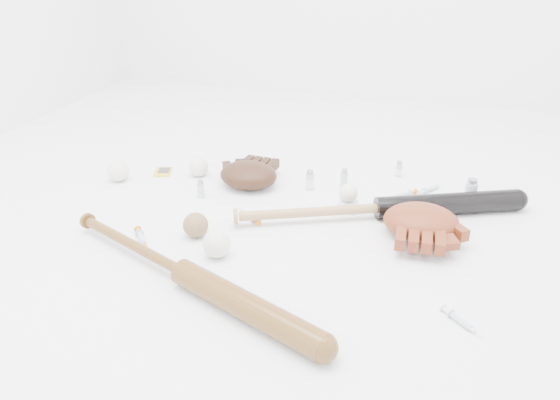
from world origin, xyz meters
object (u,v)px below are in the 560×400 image
(bat_wood, at_px, (184,273))
(glove_dark, at_px, (248,175))
(pedestal, at_px, (348,206))
(bat_dark, at_px, (380,208))

(bat_wood, xyz_separation_m, glove_dark, (-0.04, 0.63, 0.01))
(glove_dark, height_order, pedestal, glove_dark)
(glove_dark, bearing_deg, pedestal, -8.67)
(bat_dark, bearing_deg, glove_dark, 143.33)
(bat_wood, bearing_deg, bat_dark, 72.06)
(pedestal, bearing_deg, glove_dark, 167.28)
(bat_dark, bearing_deg, bat_wood, -154.81)
(bat_wood, bearing_deg, pedestal, 80.89)
(bat_wood, relative_size, pedestal, 15.30)
(bat_dark, bearing_deg, pedestal, 143.16)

